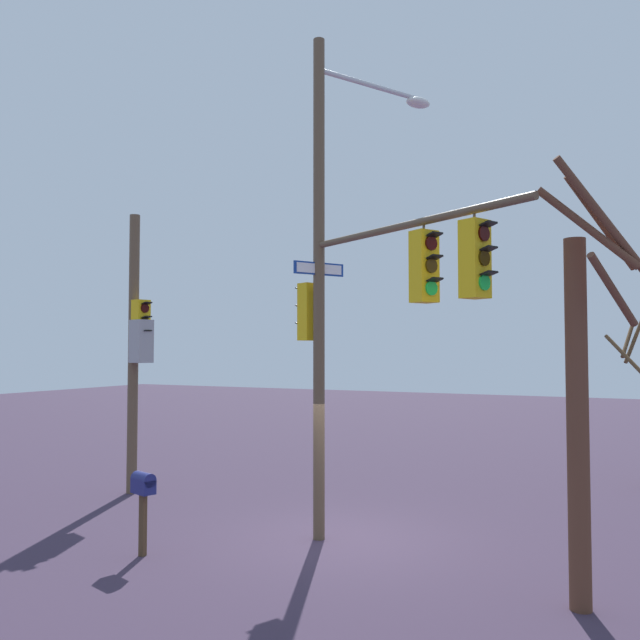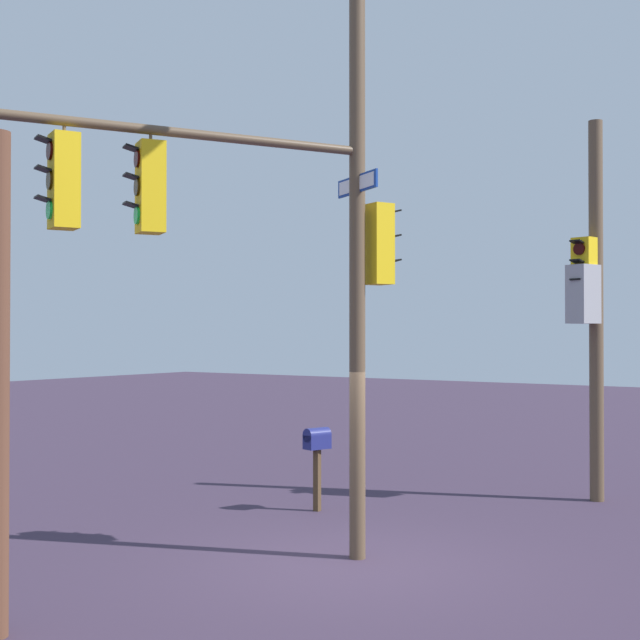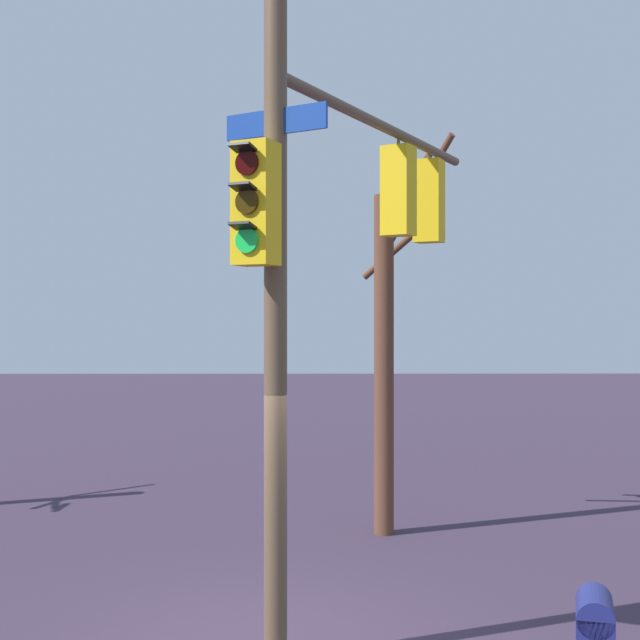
% 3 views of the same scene
% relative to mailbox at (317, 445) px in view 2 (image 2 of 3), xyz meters
% --- Properties ---
extents(ground_plane, '(80.00, 80.00, 0.00)m').
position_rel_mailbox_xyz_m(ground_plane, '(-2.32, 2.63, -1.11)').
color(ground_plane, '#392B3F').
extents(main_signal_pole_assembly, '(5.03, 4.92, 9.45)m').
position_rel_mailbox_xyz_m(main_signal_pole_assembly, '(-1.84, 3.21, 3.91)').
color(main_signal_pole_assembly, brown).
rests_on(main_signal_pole_assembly, ground).
extents(secondary_pole_assembly, '(0.54, 0.79, 6.85)m').
position_rel_mailbox_xyz_m(secondary_pole_assembly, '(-3.60, -3.42, 2.52)').
color(secondary_pole_assembly, brown).
rests_on(secondary_pole_assembly, ground).
extents(mailbox, '(0.36, 0.49, 1.41)m').
position_rel_mailbox_xyz_m(mailbox, '(0.00, 0.00, 0.00)').
color(mailbox, '#4C3823').
rests_on(mailbox, ground).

